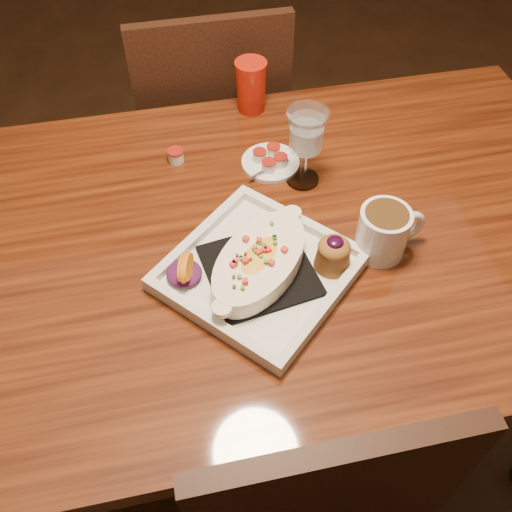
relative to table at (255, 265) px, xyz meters
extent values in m
plane|color=#321D10|center=(0.00, 0.00, -0.65)|extent=(7.00, 7.00, 0.00)
cube|color=maroon|center=(0.00, 0.00, 0.08)|extent=(1.50, 0.90, 0.04)
cylinder|color=black|center=(0.67, 0.37, -0.30)|extent=(0.07, 0.07, 0.71)
cube|color=black|center=(0.00, -0.51, 0.05)|extent=(0.40, 0.03, 0.46)
cube|color=black|center=(0.00, 0.70, -0.20)|extent=(0.42, 0.42, 0.04)
cylinder|color=black|center=(0.17, 0.87, -0.43)|extent=(0.04, 0.04, 0.45)
cylinder|color=black|center=(-0.17, 0.87, -0.43)|extent=(0.04, 0.04, 0.45)
cylinder|color=black|center=(0.17, 0.53, -0.43)|extent=(0.04, 0.04, 0.45)
cylinder|color=black|center=(-0.17, 0.53, -0.43)|extent=(0.04, 0.04, 0.45)
cube|color=black|center=(0.00, 0.51, 0.05)|extent=(0.40, 0.03, 0.46)
cube|color=silver|center=(-0.01, -0.10, 0.10)|extent=(0.43, 0.43, 0.01)
cube|color=black|center=(-0.01, -0.10, 0.11)|extent=(0.21, 0.21, 0.01)
ellipsoid|color=yellow|center=(-0.01, -0.10, 0.14)|extent=(0.22, 0.23, 0.04)
ellipsoid|color=#501242|center=(-0.15, -0.09, 0.12)|extent=(0.07, 0.07, 0.02)
cone|color=brown|center=(0.12, -0.12, 0.13)|extent=(0.07, 0.07, 0.05)
ellipsoid|color=brown|center=(0.12, -0.12, 0.16)|extent=(0.06, 0.06, 0.03)
ellipsoid|color=black|center=(0.12, -0.12, 0.17)|extent=(0.03, 0.03, 0.01)
cylinder|color=silver|center=(0.22, -0.09, 0.15)|extent=(0.10, 0.10, 0.10)
cylinder|color=#3B2510|center=(0.22, -0.09, 0.19)|extent=(0.08, 0.08, 0.02)
torus|color=silver|center=(0.27, -0.08, 0.15)|extent=(0.07, 0.02, 0.07)
cylinder|color=silver|center=(0.13, 0.13, 0.10)|extent=(0.07, 0.07, 0.01)
cylinder|color=silver|center=(0.13, 0.13, 0.14)|extent=(0.01, 0.01, 0.08)
cone|color=silver|center=(0.13, 0.13, 0.23)|extent=(0.08, 0.08, 0.09)
cylinder|color=silver|center=(0.08, 0.19, 0.10)|extent=(0.13, 0.13, 0.01)
cylinder|color=silver|center=(0.05, 0.20, 0.12)|extent=(0.03, 0.03, 0.02)
cylinder|color=#AA1E15|center=(0.05, 0.20, 0.13)|extent=(0.03, 0.03, 0.00)
cylinder|color=silver|center=(0.09, 0.21, 0.12)|extent=(0.03, 0.03, 0.02)
cylinder|color=#AA1E15|center=(0.09, 0.21, 0.13)|extent=(0.03, 0.03, 0.00)
cylinder|color=silver|center=(0.09, 0.18, 0.12)|extent=(0.03, 0.03, 0.02)
cylinder|color=#AA1E15|center=(0.09, 0.18, 0.13)|extent=(0.03, 0.03, 0.00)
cylinder|color=silver|center=(0.06, 0.17, 0.12)|extent=(0.03, 0.03, 0.02)
cylinder|color=#AA1E15|center=(0.06, 0.17, 0.13)|extent=(0.03, 0.03, 0.00)
cylinder|color=silver|center=(-0.12, 0.25, 0.11)|extent=(0.03, 0.03, 0.03)
cylinder|color=#AA1E15|center=(-0.12, 0.25, 0.12)|extent=(0.04, 0.04, 0.00)
cone|color=red|center=(0.07, 0.40, 0.16)|extent=(0.07, 0.07, 0.12)
camera|label=1|loc=(-0.15, -0.73, 0.93)|focal=40.00mm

